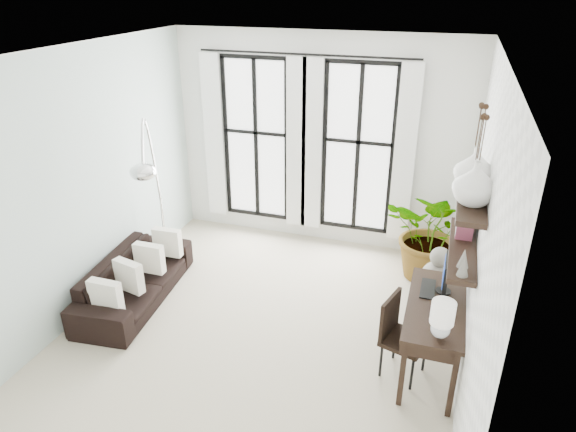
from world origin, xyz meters
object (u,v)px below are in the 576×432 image
at_px(desk, 435,312).
at_px(sofa, 135,279).
at_px(buddha, 436,285).
at_px(arc_lamp, 149,159).
at_px(plant, 434,235).
at_px(desk_chair, 398,331).

bearing_deg(desk, sofa, 176.67).
bearing_deg(sofa, buddha, -81.39).
relative_size(desk, arc_lamp, 0.59).
relative_size(sofa, desk, 1.45).
bearing_deg(plant, sofa, -154.46).
distance_m(desk, buddha, 1.22).
height_order(plant, buddha, plant).
bearing_deg(plant, desk_chair, -95.90).
bearing_deg(arc_lamp, buddha, 6.97).
bearing_deg(sofa, desk_chair, -100.94).
relative_size(desk_chair, buddha, 1.01).
relative_size(plant, desk_chair, 1.49).
distance_m(plant, desk, 1.95).
distance_m(sofa, desk_chair, 3.43).
bearing_deg(buddha, sofa, -165.88).
distance_m(plant, arc_lamp, 3.89).
bearing_deg(sofa, plant, -69.97).
distance_m(plant, desk_chair, 2.07).
xyz_separation_m(sofa, desk_chair, (3.41, -0.32, 0.22)).
xyz_separation_m(plant, arc_lamp, (-3.52, -1.23, 1.11)).
distance_m(desk_chair, buddha, 1.31).
bearing_deg(desk_chair, sofa, -168.66).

